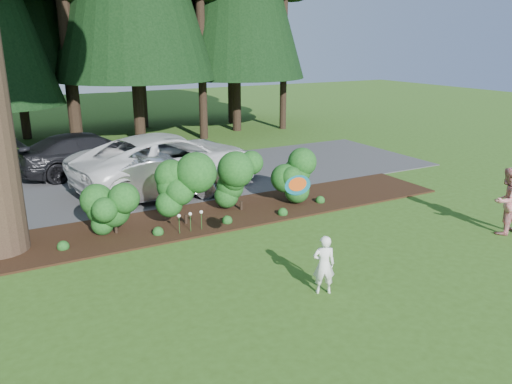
{
  "coord_description": "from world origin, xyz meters",
  "views": [
    {
      "loc": [
        -4.51,
        -8.84,
        4.72
      ],
      "look_at": [
        0.85,
        1.03,
        1.3
      ],
      "focal_mm": 35.0,
      "sensor_mm": 36.0,
      "label": 1
    }
  ],
  "objects_px": {
    "adult": "(506,201)",
    "frisbee": "(298,185)",
    "child": "(324,265)",
    "car_dark_suv": "(89,153)",
    "car_silver_wagon": "(161,177)",
    "car_white_suv": "(171,161)"
  },
  "relations": [
    {
      "from": "car_silver_wagon",
      "to": "frisbee",
      "type": "height_order",
      "value": "frisbee"
    },
    {
      "from": "child",
      "to": "adult",
      "type": "bearing_deg",
      "value": -152.65
    },
    {
      "from": "adult",
      "to": "car_silver_wagon",
      "type": "bearing_deg",
      "value": -47.15
    },
    {
      "from": "car_silver_wagon",
      "to": "frisbee",
      "type": "distance_m",
      "value": 7.14
    },
    {
      "from": "car_white_suv",
      "to": "adult",
      "type": "xyz_separation_m",
      "value": [
        6.04,
        -7.97,
        -0.06
      ]
    },
    {
      "from": "car_silver_wagon",
      "to": "adult",
      "type": "height_order",
      "value": "adult"
    },
    {
      "from": "adult",
      "to": "frisbee",
      "type": "height_order",
      "value": "frisbee"
    },
    {
      "from": "car_white_suv",
      "to": "car_dark_suv",
      "type": "xyz_separation_m",
      "value": [
        -2.01,
        3.21,
        -0.16
      ]
    },
    {
      "from": "adult",
      "to": "frisbee",
      "type": "bearing_deg",
      "value": -0.56
    },
    {
      "from": "child",
      "to": "car_silver_wagon",
      "type": "bearing_deg",
      "value": -59.57
    },
    {
      "from": "car_white_suv",
      "to": "car_dark_suv",
      "type": "distance_m",
      "value": 3.79
    },
    {
      "from": "adult",
      "to": "car_dark_suv",
      "type": "bearing_deg",
      "value": -56.11
    },
    {
      "from": "frisbee",
      "to": "car_silver_wagon",
      "type": "bearing_deg",
      "value": 93.22
    },
    {
      "from": "car_dark_suv",
      "to": "child",
      "type": "xyz_separation_m",
      "value": [
        2.16,
        -11.57,
        -0.17
      ]
    },
    {
      "from": "car_silver_wagon",
      "to": "car_dark_suv",
      "type": "distance_m",
      "value": 4.53
    },
    {
      "from": "car_silver_wagon",
      "to": "child",
      "type": "distance_m",
      "value": 7.28
    },
    {
      "from": "car_silver_wagon",
      "to": "adult",
      "type": "bearing_deg",
      "value": -133.29
    },
    {
      "from": "car_silver_wagon",
      "to": "child",
      "type": "height_order",
      "value": "car_silver_wagon"
    },
    {
      "from": "car_silver_wagon",
      "to": "adult",
      "type": "distance_m",
      "value": 9.62
    },
    {
      "from": "car_silver_wagon",
      "to": "frisbee",
      "type": "bearing_deg",
      "value": -174.79
    },
    {
      "from": "car_dark_suv",
      "to": "frisbee",
      "type": "bearing_deg",
      "value": 179.61
    },
    {
      "from": "child",
      "to": "adult",
      "type": "relative_size",
      "value": 0.69
    }
  ]
}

